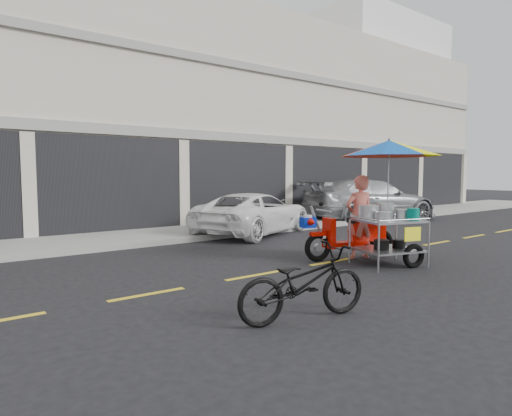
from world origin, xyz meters
TOP-DOWN VIEW (x-y plane):
  - ground at (0.00, 0.00)m, footprint 90.00×90.00m
  - sidewalk at (0.00, 5.50)m, footprint 45.00×3.00m
  - shophouse_block at (2.82, 10.59)m, footprint 36.00×8.11m
  - centerline at (0.00, 0.00)m, footprint 42.00×0.10m
  - white_pickup at (1.27, 4.35)m, footprint 4.92×3.66m
  - silver_pickup at (7.22, 4.70)m, footprint 5.91×3.43m
  - near_bicycle at (-2.91, -2.23)m, footprint 1.86×0.96m
  - food_vendor_rig at (0.70, -0.56)m, footprint 2.50×2.48m

SIDE VIEW (x-z plane):
  - ground at x=0.00m, z-range 0.00..0.00m
  - centerline at x=0.00m, z-range 0.00..0.01m
  - sidewalk at x=0.00m, z-range 0.00..0.15m
  - near_bicycle at x=-2.91m, z-range 0.00..0.93m
  - white_pickup at x=1.27m, z-range 0.00..1.24m
  - silver_pickup at x=7.22m, z-range 0.00..1.61m
  - food_vendor_rig at x=0.70m, z-range 0.32..2.86m
  - shophouse_block at x=2.82m, z-range -0.96..9.44m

